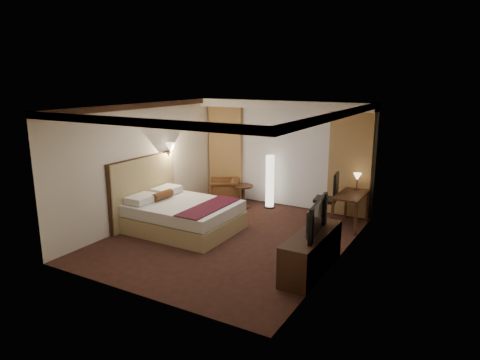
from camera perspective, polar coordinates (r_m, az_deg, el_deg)
The scene contains 21 objects.
floor at distance 8.95m, azimuth -1.28°, elevation -7.70°, with size 4.50×5.50×0.01m, color #311A13.
ceiling at distance 8.36m, azimuth -1.38°, elevation 9.82°, with size 4.50×5.50×0.01m, color white.
back_wall at distance 10.96m, azimuth 6.10°, elevation 3.53°, with size 4.50×0.02×2.70m, color silver.
left_wall at distance 9.88m, azimuth -12.60°, elevation 2.17°, with size 0.02×5.50×2.70m, color silver.
right_wall at distance 7.67m, azimuth 13.24°, elevation -1.11°, with size 0.02×5.50×2.70m, color silver.
crown_molding at distance 8.36m, azimuth -1.37°, elevation 9.41°, with size 4.50×5.50×0.12m, color black, non-canonical shape.
soffit at distance 10.58m, azimuth 5.72°, elevation 10.01°, with size 4.50×0.50×0.20m, color white.
curtain_sheer at distance 10.90m, azimuth 5.92°, elevation 2.95°, with size 2.48×0.04×2.45m, color silver.
curtain_left_drape at distance 11.63m, azimuth -1.89°, elevation 3.68°, with size 1.00×0.14×2.45m, color tan.
curtain_right_drape at distance 10.29m, azimuth 14.47°, elevation 1.95°, with size 1.00×0.14×2.45m, color tan.
wall_sconce at distance 10.28m, azimuth -9.25°, elevation 4.29°, with size 0.24×0.24×0.24m, color white, non-canonical shape.
bed at distance 9.34m, azimuth -7.45°, elevation -4.82°, with size 2.19×1.71×0.64m, color white, non-canonical shape.
headboard at distance 9.90m, azimuth -12.64°, elevation -1.37°, with size 0.12×2.01×1.50m, color tan, non-canonical shape.
armchair at distance 11.15m, azimuth -2.18°, elevation -1.37°, with size 0.72×0.68×0.74m, color #513218.
side_table at distance 10.90m, azimuth 0.43°, elevation -2.18°, with size 0.52×0.52×0.57m, color black, non-canonical shape.
floor_lamp at distance 10.80m, azimuth 4.01°, elevation -0.20°, with size 0.29×0.29×1.36m, color white, non-canonical shape.
desk at distance 9.81m, azimuth 14.52°, elevation -3.89°, with size 0.55×1.13×0.75m, color black, non-canonical shape.
desk_lamp at distance 10.06m, azimuth 15.33°, elevation -0.30°, with size 0.18×0.18×0.34m, color #FFD899, non-canonical shape.
office_chair at distance 9.86m, azimuth 11.34°, elevation -2.33°, with size 0.57×0.57×1.18m, color black, non-canonical shape.
dresser at distance 7.48m, azimuth 9.51°, elevation -9.47°, with size 0.50×1.77×0.69m, color black, non-canonical shape.
television at distance 7.25m, azimuth 9.50°, elevation -4.48°, with size 1.17×0.67×0.15m, color black.
Camera 1 is at (4.30, -7.15, 3.25)m, focal length 32.00 mm.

